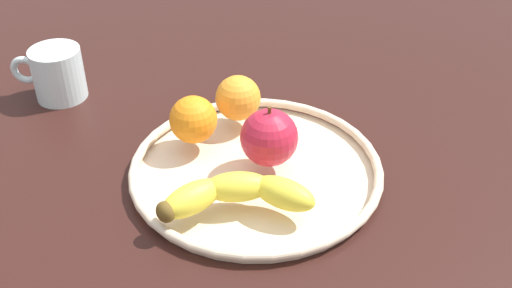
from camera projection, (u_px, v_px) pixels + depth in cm
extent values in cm
cube|color=black|center=(256.00, 187.00, 80.02)|extent=(123.13, 123.13, 4.00)
cylinder|color=beige|center=(256.00, 173.00, 78.67)|extent=(30.49, 30.49, 0.60)
torus|color=beige|center=(256.00, 167.00, 78.15)|extent=(31.76, 31.76, 1.20)
ellipsoid|color=yellow|center=(284.00, 194.00, 70.42)|extent=(8.52, 6.47, 3.54)
ellipsoid|color=yellow|center=(237.00, 187.00, 71.37)|extent=(8.24, 4.81, 3.54)
ellipsoid|color=yellow|center=(192.00, 199.00, 69.71)|extent=(8.01, 7.96, 3.54)
ellipsoid|color=brown|center=(166.00, 212.00, 67.92)|extent=(3.16, 3.17, 2.48)
sphere|color=#B11C33|center=(269.00, 138.00, 76.12)|extent=(7.18, 7.18, 7.18)
cylinder|color=#593819|center=(270.00, 111.00, 73.89)|extent=(0.44, 0.44, 1.20)
sphere|color=orange|center=(193.00, 120.00, 80.17)|extent=(6.22, 6.22, 6.22)
sphere|color=orange|center=(238.00, 98.00, 84.47)|extent=(6.19, 6.19, 6.19)
cylinder|color=silver|center=(58.00, 74.00, 91.87)|extent=(7.47, 7.47, 7.77)
torus|color=silver|center=(25.00, 70.00, 91.99)|extent=(4.42, 1.00, 4.42)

